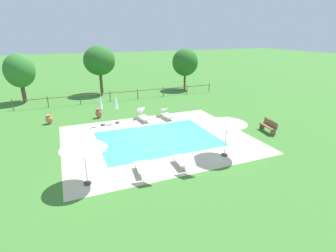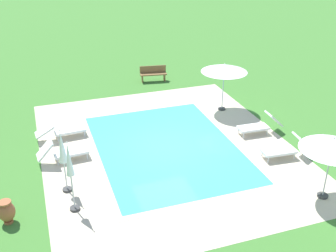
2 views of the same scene
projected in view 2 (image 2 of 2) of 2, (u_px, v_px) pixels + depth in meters
name	position (u px, v px, depth m)	size (l,w,h in m)	color
ground_plane	(166.00, 147.00, 16.65)	(160.00, 160.00, 0.00)	#3D752D
pool_deck_paving	(166.00, 147.00, 16.65)	(11.90, 9.80, 0.01)	beige
swimming_pool_water	(166.00, 147.00, 16.65)	(7.50, 5.40, 0.01)	#42CCD6
pool_coping_rim	(166.00, 147.00, 16.65)	(7.98, 5.88, 0.01)	beige
sun_lounger_north_near_steps	(63.00, 130.00, 17.21)	(0.76, 2.11, 0.73)	white
sun_lounger_north_mid	(259.00, 125.00, 17.58)	(0.67, 1.96, 0.91)	white
sun_lounger_north_far	(64.00, 152.00, 15.54)	(0.75, 1.95, 0.94)	white
sun_lounger_north_end	(286.00, 148.00, 15.77)	(0.75, 1.96, 0.93)	white
patio_umbrella_open_foreground	(224.00, 68.00, 19.05)	(2.17, 2.17, 2.33)	#383838
patio_umbrella_open_by_bench	(333.00, 144.00, 12.75)	(2.05, 2.05, 2.25)	#383838
patio_umbrella_closed_row_west	(70.00, 166.00, 12.30)	(0.32, 0.32, 2.45)	#383838
patio_umbrella_closed_row_mid_west	(62.00, 151.00, 13.26)	(0.32, 0.32, 2.31)	#383838
wooden_bench_lawn_side	(153.00, 73.00, 23.39)	(0.67, 1.55, 0.87)	brown
terracotta_urn_by_tree	(6.00, 211.00, 12.28)	(0.51, 0.51, 0.77)	#A85B38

